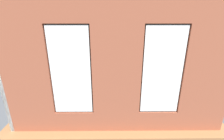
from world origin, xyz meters
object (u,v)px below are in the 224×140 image
object	(u,v)px
potted_plant_foreground_right	(73,62)
potted_plant_by_left_couch	(149,74)
cup_ceramic	(116,78)
media_console	(54,86)
potted_plant_mid_room_small	(129,73)
remote_black	(109,81)
potted_plant_corner_far_left	(194,97)
table_plant_small	(102,77)
potted_plant_beside_window_right	(74,98)
potted_plant_between_couches	(158,93)
coffee_table	(107,81)
tv_flatscreen	(52,73)
couch_by_window	(114,106)
potted_plant_corner_near_left	(155,62)
couch_left	(167,85)
papasan_chair	(97,68)
potted_plant_near_tv	(58,86)

from	to	relation	value
potted_plant_foreground_right	potted_plant_by_left_couch	world-z (taller)	potted_plant_foreground_right
cup_ceramic	media_console	xyz separation A→B (m)	(2.70, 0.32, -0.21)
potted_plant_mid_room_small	potted_plant_foreground_right	world-z (taller)	potted_plant_foreground_right
remote_black	potted_plant_foreground_right	world-z (taller)	potted_plant_foreground_right
potted_plant_corner_far_left	table_plant_small	bearing A→B (deg)	-36.18
potted_plant_beside_window_right	potted_plant_between_couches	bearing A→B (deg)	-176.46
coffee_table	tv_flatscreen	distance (m)	2.33
tv_flatscreen	potted_plant_by_left_couch	world-z (taller)	tv_flatscreen
couch_by_window	media_console	bearing A→B (deg)	-34.45
potted_plant_by_left_couch	potted_plant_beside_window_right	bearing A→B (deg)	46.42
cup_ceramic	potted_plant_corner_near_left	xyz separation A→B (m)	(-2.29, -1.96, 0.22)
couch_left	potted_plant_beside_window_right	xyz separation A→B (m)	(3.50, 1.76, 0.39)
media_console	papasan_chair	world-z (taller)	papasan_chair
papasan_chair	potted_plant_between_couches	xyz separation A→B (m)	(-2.23, 3.57, 0.33)
table_plant_small	potted_plant_corner_near_left	size ratio (longest dim) A/B	0.19
coffee_table	remote_black	size ratio (longest dim) A/B	9.24
cup_ceramic	potted_plant_by_left_couch	bearing A→B (deg)	-148.23
cup_ceramic	potted_plant_foreground_right	xyz separation A→B (m)	(2.40, -1.91, 0.21)
couch_by_window	table_plant_small	distance (m)	2.10
couch_left	table_plant_small	bearing A→B (deg)	-93.01
couch_left	potted_plant_mid_room_small	world-z (taller)	couch_left
coffee_table	potted_plant_by_left_couch	size ratio (longest dim) A/B	3.50
media_console	potted_plant_near_tv	distance (m)	1.23
media_console	potted_plant_foreground_right	xyz separation A→B (m)	(-0.30, -2.23, 0.42)
coffee_table	table_plant_small	xyz separation A→B (m)	(0.20, -0.09, 0.18)
cup_ceramic	media_console	bearing A→B (deg)	6.82
remote_black	tv_flatscreen	size ratio (longest dim) A/B	0.18
papasan_chair	coffee_table	bearing A→B (deg)	108.75
media_console	potted_plant_beside_window_right	world-z (taller)	potted_plant_beside_window_right
cup_ceramic	remote_black	distance (m)	0.39
cup_ceramic	tv_flatscreen	world-z (taller)	tv_flatscreen
cup_ceramic	potted_plant_foreground_right	distance (m)	3.08
potted_plant_near_tv	couch_left	bearing A→B (deg)	-168.06
table_plant_small	couch_left	bearing A→B (deg)	172.02
potted_plant_mid_room_small	potted_plant_by_left_couch	size ratio (longest dim) A/B	1.23
couch_by_window	couch_left	size ratio (longest dim) A/B	0.87
coffee_table	potted_plant_foreground_right	world-z (taller)	potted_plant_foreground_right
potted_plant_beside_window_right	potted_plant_near_tv	distance (m)	1.16
couch_left	tv_flatscreen	world-z (taller)	tv_flatscreen
media_console	potted_plant_corner_far_left	size ratio (longest dim) A/B	0.79
couch_by_window	potted_plant_by_left_couch	bearing A→B (deg)	-120.92
papasan_chair	potted_plant_by_left_couch	size ratio (longest dim) A/B	2.60
potted_plant_corner_near_left	remote_black	bearing A→B (deg)	40.07
papasan_chair	potted_plant_near_tv	bearing A→B (deg)	68.24
remote_black	potted_plant_between_couches	distance (m)	2.39
couch_left	potted_plant_foreground_right	distance (m)	5.11
papasan_chair	potted_plant_corner_far_left	size ratio (longest dim) A/B	0.85
cup_ceramic	potted_plant_mid_room_small	bearing A→B (deg)	-124.86
papasan_chair	potted_plant_corner_near_left	xyz separation A→B (m)	(-3.29, -0.41, 0.23)
potted_plant_corner_far_left	couch_by_window	bearing A→B (deg)	-2.27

